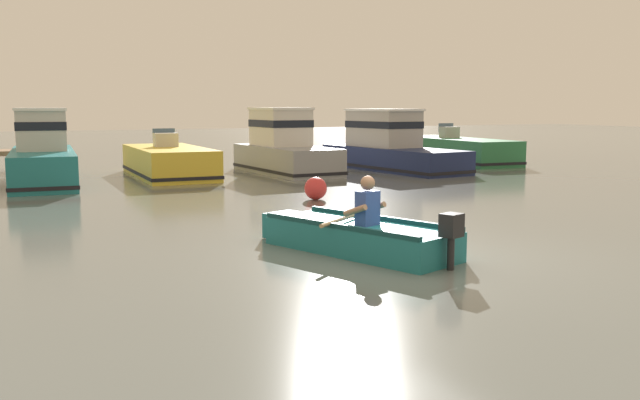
{
  "coord_description": "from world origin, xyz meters",
  "views": [
    {
      "loc": [
        -5.48,
        -8.69,
        2.21
      ],
      "look_at": [
        -0.26,
        2.53,
        0.55
      ],
      "focal_mm": 39.07,
      "sensor_mm": 36.0,
      "label": 1
    }
  ],
  "objects_px": {
    "moored_boat_grey": "(284,149)",
    "moored_boat_green": "(455,151)",
    "moored_boat_teal": "(43,155)",
    "moored_boat_navy": "(389,147)",
    "mooring_buoy": "(316,188)",
    "moored_boat_yellow": "(169,162)",
    "rowboat_with_person": "(356,236)"
  },
  "relations": [
    {
      "from": "rowboat_with_person",
      "to": "mooring_buoy",
      "type": "distance_m",
      "value": 6.07
    },
    {
      "from": "moored_boat_green",
      "to": "rowboat_with_person",
      "type": "bearing_deg",
      "value": -130.59
    },
    {
      "from": "moored_boat_navy",
      "to": "moored_boat_yellow",
      "type": "bearing_deg",
      "value": 174.08
    },
    {
      "from": "rowboat_with_person",
      "to": "moored_boat_teal",
      "type": "bearing_deg",
      "value": 106.73
    },
    {
      "from": "moored_boat_navy",
      "to": "moored_boat_green",
      "type": "bearing_deg",
      "value": 22.53
    },
    {
      "from": "moored_boat_teal",
      "to": "moored_boat_navy",
      "type": "xyz_separation_m",
      "value": [
        11.41,
        -0.4,
        -0.03
      ]
    },
    {
      "from": "moored_boat_grey",
      "to": "moored_boat_green",
      "type": "xyz_separation_m",
      "value": [
        7.89,
        1.25,
        -0.34
      ]
    },
    {
      "from": "moored_boat_teal",
      "to": "moored_boat_green",
      "type": "relative_size",
      "value": 0.93
    },
    {
      "from": "moored_boat_yellow",
      "to": "moored_boat_grey",
      "type": "distance_m",
      "value": 3.86
    },
    {
      "from": "mooring_buoy",
      "to": "moored_boat_navy",
      "type": "bearing_deg",
      "value": 47.56
    },
    {
      "from": "moored_boat_grey",
      "to": "mooring_buoy",
      "type": "bearing_deg",
      "value": -105.88
    },
    {
      "from": "moored_boat_grey",
      "to": "moored_boat_navy",
      "type": "bearing_deg",
      "value": -6.5
    },
    {
      "from": "moored_boat_teal",
      "to": "moored_boat_navy",
      "type": "distance_m",
      "value": 11.41
    },
    {
      "from": "moored_boat_grey",
      "to": "moored_boat_green",
      "type": "distance_m",
      "value": 8.0
    },
    {
      "from": "rowboat_with_person",
      "to": "moored_boat_navy",
      "type": "bearing_deg",
      "value": 57.43
    },
    {
      "from": "moored_boat_yellow",
      "to": "moored_boat_green",
      "type": "distance_m",
      "value": 11.75
    },
    {
      "from": "moored_boat_yellow",
      "to": "moored_boat_green",
      "type": "xyz_separation_m",
      "value": [
        11.71,
        0.89,
        0.01
      ]
    },
    {
      "from": "moored_boat_teal",
      "to": "moored_boat_grey",
      "type": "xyz_separation_m",
      "value": [
        7.58,
        0.04,
        -0.0
      ]
    },
    {
      "from": "moored_boat_green",
      "to": "moored_boat_grey",
      "type": "bearing_deg",
      "value": -170.99
    },
    {
      "from": "moored_boat_yellow",
      "to": "mooring_buoy",
      "type": "xyz_separation_m",
      "value": [
        1.92,
        -7.06,
        -0.17
      ]
    },
    {
      "from": "moored_boat_navy",
      "to": "moored_boat_grey",
      "type": "bearing_deg",
      "value": 173.5
    },
    {
      "from": "rowboat_with_person",
      "to": "moored_boat_grey",
      "type": "relative_size",
      "value": 0.72
    },
    {
      "from": "moored_boat_yellow",
      "to": "moored_boat_navy",
      "type": "xyz_separation_m",
      "value": [
        7.65,
        -0.79,
        0.33
      ]
    },
    {
      "from": "moored_boat_grey",
      "to": "moored_boat_navy",
      "type": "xyz_separation_m",
      "value": [
        3.82,
        -0.44,
        -0.02
      ]
    },
    {
      "from": "rowboat_with_person",
      "to": "moored_boat_yellow",
      "type": "relative_size",
      "value": 0.69
    },
    {
      "from": "moored_boat_yellow",
      "to": "moored_boat_navy",
      "type": "height_order",
      "value": "moored_boat_navy"
    },
    {
      "from": "moored_boat_navy",
      "to": "mooring_buoy",
      "type": "height_order",
      "value": "moored_boat_navy"
    },
    {
      "from": "moored_boat_navy",
      "to": "moored_boat_green",
      "type": "height_order",
      "value": "moored_boat_navy"
    },
    {
      "from": "moored_boat_teal",
      "to": "mooring_buoy",
      "type": "relative_size",
      "value": 11.02
    },
    {
      "from": "moored_boat_teal",
      "to": "mooring_buoy",
      "type": "bearing_deg",
      "value": -49.58
    },
    {
      "from": "moored_boat_green",
      "to": "moored_boat_teal",
      "type": "bearing_deg",
      "value": -175.23
    },
    {
      "from": "moored_boat_teal",
      "to": "moored_boat_green",
      "type": "xyz_separation_m",
      "value": [
        15.47,
        1.29,
        -0.35
      ]
    }
  ]
}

